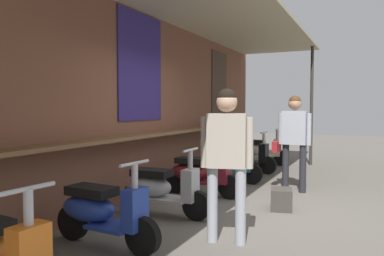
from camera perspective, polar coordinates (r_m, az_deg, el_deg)
ground_plane at (r=5.80m, az=8.20°, el=-12.20°), size 34.23×34.23×0.00m
market_stall_facade at (r=6.38m, az=-7.94°, el=5.84°), size 12.23×2.44×3.29m
scooter_blue at (r=4.44m, az=-13.46°, el=-11.84°), size 0.50×1.40×0.97m
scooter_silver at (r=5.50m, az=-4.90°, el=-8.87°), size 0.46×1.40×0.97m
scooter_maroon at (r=6.70m, az=0.94°, el=-6.70°), size 0.46×1.40×0.97m
scooter_teal at (r=7.94m, az=4.90°, el=-5.17°), size 0.46×1.40×0.97m
scooter_black at (r=9.16m, az=7.68°, el=-4.08°), size 0.48×1.40×0.97m
scooter_cream at (r=10.44m, az=9.85°, el=-3.22°), size 0.50×1.40×0.97m
shopper_with_handbag at (r=7.18m, az=14.82°, el=-0.68°), size 0.27×0.68×1.74m
shopper_browsing at (r=4.30m, az=5.14°, el=-2.91°), size 0.30×0.57×1.73m
merchandise_crate at (r=5.98m, az=13.07°, el=-10.22°), size 0.44×0.38×0.31m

